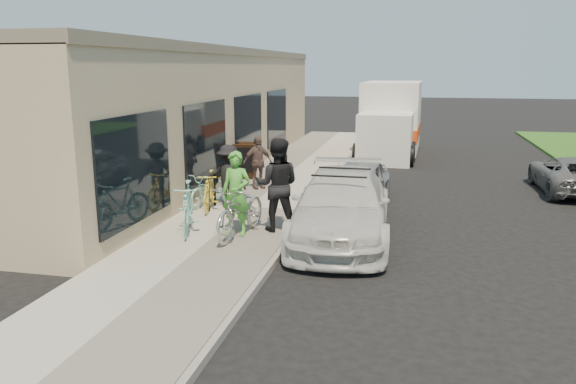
{
  "coord_description": "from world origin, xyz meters",
  "views": [
    {
      "loc": [
        1.99,
        -10.24,
        3.62
      ],
      "look_at": [
        -0.53,
        0.96,
        1.05
      ],
      "focal_mm": 35.0,
      "sensor_mm": 36.0,
      "label": 1
    }
  ],
  "objects_px": {
    "bystander_a": "(229,176)",
    "bike_rack": "(212,188)",
    "moving_truck": "(390,123)",
    "far_car_gray": "(570,175)",
    "sedan_silver": "(359,183)",
    "bystander_b": "(257,162)",
    "sandwich_board": "(244,161)",
    "cruiser_bike_c": "(210,191)",
    "tandem_bike": "(241,210)",
    "sedan_white": "(342,206)",
    "man_standing": "(277,185)",
    "cruiser_bike_b": "(208,189)",
    "woman_rider": "(236,193)",
    "cruiser_bike_a": "(188,207)"
  },
  "relations": [
    {
      "from": "tandem_bike",
      "to": "sedan_white",
      "type": "bearing_deg",
      "value": 28.81
    },
    {
      "from": "cruiser_bike_c",
      "to": "sedan_silver",
      "type": "bearing_deg",
      "value": 18.75
    },
    {
      "from": "sedan_silver",
      "to": "cruiser_bike_c",
      "type": "distance_m",
      "value": 4.0
    },
    {
      "from": "man_standing",
      "to": "cruiser_bike_b",
      "type": "bearing_deg",
      "value": -45.87
    },
    {
      "from": "bike_rack",
      "to": "sandwich_board",
      "type": "relative_size",
      "value": 0.76
    },
    {
      "from": "bike_rack",
      "to": "woman_rider",
      "type": "bearing_deg",
      "value": -56.72
    },
    {
      "from": "sedan_white",
      "to": "tandem_bike",
      "type": "xyz_separation_m",
      "value": [
        -2.01,
        -0.75,
        -0.02
      ]
    },
    {
      "from": "sandwich_board",
      "to": "man_standing",
      "type": "bearing_deg",
      "value": -75.34
    },
    {
      "from": "far_car_gray",
      "to": "woman_rider",
      "type": "xyz_separation_m",
      "value": [
        -8.1,
        -6.62,
        0.5
      ]
    },
    {
      "from": "sedan_silver",
      "to": "man_standing",
      "type": "relative_size",
      "value": 1.72
    },
    {
      "from": "far_car_gray",
      "to": "tandem_bike",
      "type": "bearing_deg",
      "value": 39.39
    },
    {
      "from": "cruiser_bike_b",
      "to": "bike_rack",
      "type": "bearing_deg",
      "value": -46.98
    },
    {
      "from": "bike_rack",
      "to": "bystander_b",
      "type": "xyz_separation_m",
      "value": [
        0.48,
        2.54,
        0.25
      ]
    },
    {
      "from": "cruiser_bike_c",
      "to": "bike_rack",
      "type": "bearing_deg",
      "value": 81.32
    },
    {
      "from": "bystander_a",
      "to": "bystander_b",
      "type": "distance_m",
      "value": 2.3
    },
    {
      "from": "bike_rack",
      "to": "far_car_gray",
      "type": "xyz_separation_m",
      "value": [
        9.37,
        4.67,
        -0.14
      ]
    },
    {
      "from": "tandem_bike",
      "to": "bystander_a",
      "type": "xyz_separation_m",
      "value": [
        -1.04,
        2.3,
        0.24
      ]
    },
    {
      "from": "cruiser_bike_c",
      "to": "man_standing",
      "type": "bearing_deg",
      "value": -44.3
    },
    {
      "from": "man_standing",
      "to": "bystander_b",
      "type": "distance_m",
      "value": 4.34
    },
    {
      "from": "woman_rider",
      "to": "cruiser_bike_b",
      "type": "distance_m",
      "value": 2.79
    },
    {
      "from": "bystander_b",
      "to": "moving_truck",
      "type": "bearing_deg",
      "value": 28.94
    },
    {
      "from": "bike_rack",
      "to": "sedan_silver",
      "type": "height_order",
      "value": "sedan_silver"
    },
    {
      "from": "tandem_bike",
      "to": "moving_truck",
      "type": "bearing_deg",
      "value": 87.69
    },
    {
      "from": "sandwich_board",
      "to": "cruiser_bike_c",
      "type": "bearing_deg",
      "value": -94.73
    },
    {
      "from": "cruiser_bike_b",
      "to": "cruiser_bike_c",
      "type": "distance_m",
      "value": 0.54
    },
    {
      "from": "moving_truck",
      "to": "far_car_gray",
      "type": "height_order",
      "value": "moving_truck"
    },
    {
      "from": "cruiser_bike_b",
      "to": "cruiser_bike_a",
      "type": "bearing_deg",
      "value": -70.08
    },
    {
      "from": "sedan_silver",
      "to": "bike_rack",
      "type": "bearing_deg",
      "value": -148.24
    },
    {
      "from": "cruiser_bike_a",
      "to": "cruiser_bike_c",
      "type": "distance_m",
      "value": 1.92
    },
    {
      "from": "tandem_bike",
      "to": "bystander_b",
      "type": "relative_size",
      "value": 1.36
    },
    {
      "from": "bystander_b",
      "to": "sedan_white",
      "type": "bearing_deg",
      "value": -91.93
    },
    {
      "from": "bystander_a",
      "to": "bike_rack",
      "type": "bearing_deg",
      "value": 55.17
    },
    {
      "from": "woman_rider",
      "to": "bystander_a",
      "type": "relative_size",
      "value": 1.11
    },
    {
      "from": "bystander_a",
      "to": "tandem_bike",
      "type": "bearing_deg",
      "value": 137.44
    },
    {
      "from": "cruiser_bike_a",
      "to": "sandwich_board",
      "type": "bearing_deg",
      "value": 77.65
    },
    {
      "from": "tandem_bike",
      "to": "bystander_a",
      "type": "bearing_deg",
      "value": 122.54
    },
    {
      "from": "sandwich_board",
      "to": "cruiser_bike_b",
      "type": "bearing_deg",
      "value": -98.03
    },
    {
      "from": "sandwich_board",
      "to": "cruiser_bike_a",
      "type": "height_order",
      "value": "sandwich_board"
    },
    {
      "from": "tandem_bike",
      "to": "cruiser_bike_b",
      "type": "relative_size",
      "value": 1.31
    },
    {
      "from": "cruiser_bike_c",
      "to": "sandwich_board",
      "type": "bearing_deg",
      "value": 83.97
    },
    {
      "from": "sedan_silver",
      "to": "man_standing",
      "type": "xyz_separation_m",
      "value": [
        -1.43,
        -3.33,
        0.56
      ]
    },
    {
      "from": "moving_truck",
      "to": "cruiser_bike_c",
      "type": "bearing_deg",
      "value": -107.13
    },
    {
      "from": "woman_rider",
      "to": "man_standing",
      "type": "relative_size",
      "value": 0.88
    },
    {
      "from": "moving_truck",
      "to": "tandem_bike",
      "type": "xyz_separation_m",
      "value": [
        -2.45,
        -13.12,
        -0.63
      ]
    },
    {
      "from": "bike_rack",
      "to": "sandwich_board",
      "type": "bearing_deg",
      "value": 94.71
    },
    {
      "from": "cruiser_bike_b",
      "to": "bystander_a",
      "type": "xyz_separation_m",
      "value": [
        0.61,
        -0.12,
        0.37
      ]
    },
    {
      "from": "cruiser_bike_a",
      "to": "sedan_silver",
      "type": "bearing_deg",
      "value": 32.26
    },
    {
      "from": "sedan_silver",
      "to": "bystander_a",
      "type": "bearing_deg",
      "value": -148.79
    },
    {
      "from": "tandem_bike",
      "to": "man_standing",
      "type": "bearing_deg",
      "value": 49.79
    },
    {
      "from": "woman_rider",
      "to": "bystander_a",
      "type": "distance_m",
      "value": 2.36
    }
  ]
}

